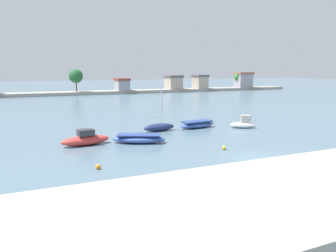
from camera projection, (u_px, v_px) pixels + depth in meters
The scene contains 10 objects.
ground_plane at pixel (260, 160), 25.13m from camera, with size 400.00×400.00×0.00m, color slate.
moored_boat_0 at pixel (86, 139), 29.96m from camera, with size 4.84×2.13×1.55m.
moored_boat_1 at pixel (139, 139), 30.88m from camera, with size 5.58×3.86×0.88m.
moored_boat_2 at pixel (159, 127), 36.86m from camera, with size 4.02×1.52×5.43m.
moored_boat_3 at pixel (197, 124), 39.00m from camera, with size 5.04×2.39×0.88m.
moored_boat_4 at pixel (243, 124), 38.85m from camera, with size 3.43×2.65×1.62m.
mooring_buoy_0 at pixel (98, 167), 22.70m from camera, with size 0.38×0.38×0.38m, color orange.
mooring_buoy_1 at pixel (224, 148), 28.34m from camera, with size 0.36×0.36×0.36m, color yellow.
mooring_buoy_2 at pixel (213, 122), 42.34m from camera, with size 0.41×0.41×0.41m, color white.
distant_shoreline at pixel (118, 88), 95.38m from camera, with size 139.55×6.83×7.42m.
Camera 1 is at (-16.39, -19.35, 7.19)m, focal length 33.14 mm.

